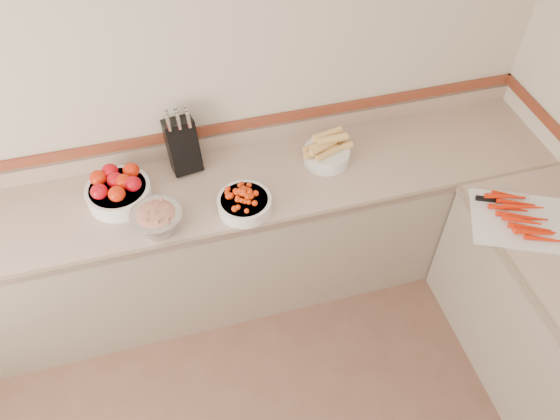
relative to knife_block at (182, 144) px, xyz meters
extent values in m
plane|color=beige|center=(0.05, 0.10, 0.24)|extent=(4.00, 0.00, 4.00)
cube|color=tan|center=(0.05, -0.22, -0.18)|extent=(4.00, 0.65, 0.04)
cube|color=gray|center=(0.05, -0.22, -0.63)|extent=(4.00, 0.63, 0.86)
cube|color=#8C745E|center=(0.05, -0.54, -0.18)|extent=(4.00, 0.02, 0.04)
cube|color=tan|center=(0.05, 0.09, -0.11)|extent=(4.00, 0.02, 0.10)
cube|color=brown|center=(0.05, 0.09, -0.01)|extent=(4.00, 0.02, 0.06)
cube|color=black|center=(0.00, 0.00, -0.01)|extent=(0.19, 0.22, 0.32)
cylinder|color=silver|center=(-0.05, -0.03, 0.18)|extent=(0.03, 0.04, 0.08)
cylinder|color=silver|center=(0.00, -0.03, 0.18)|extent=(0.03, 0.04, 0.08)
cylinder|color=silver|center=(0.05, -0.03, 0.18)|extent=(0.03, 0.04, 0.08)
cylinder|color=silver|center=(-0.05, 0.00, 0.18)|extent=(0.03, 0.04, 0.08)
cylinder|color=silver|center=(0.00, 0.00, 0.18)|extent=(0.03, 0.04, 0.08)
cylinder|color=silver|center=(0.05, 0.00, 0.18)|extent=(0.03, 0.04, 0.08)
cylinder|color=silver|center=(-0.05, 0.03, 0.18)|extent=(0.03, 0.04, 0.08)
cylinder|color=silver|center=(0.00, 0.03, 0.18)|extent=(0.03, 0.04, 0.08)
cylinder|color=silver|center=(0.05, 0.03, 0.18)|extent=(0.03, 0.04, 0.08)
cylinder|color=white|center=(-0.37, -0.17, -0.11)|extent=(0.34, 0.34, 0.09)
torus|color=white|center=(-0.37, -0.17, -0.07)|extent=(0.34, 0.34, 0.01)
cylinder|color=white|center=(-0.37, -0.17, -0.07)|extent=(0.30, 0.30, 0.01)
ellipsoid|color=red|center=(-0.46, -0.21, -0.03)|extent=(0.09, 0.09, 0.08)
ellipsoid|color=red|center=(-0.37, -0.25, -0.03)|extent=(0.09, 0.09, 0.08)
ellipsoid|color=red|center=(-0.29, -0.20, -0.03)|extent=(0.09, 0.09, 0.08)
ellipsoid|color=red|center=(-0.46, -0.11, -0.03)|extent=(0.09, 0.09, 0.08)
ellipsoid|color=red|center=(-0.37, -0.15, -0.03)|extent=(0.09, 0.09, 0.08)
ellipsoid|color=red|center=(-0.29, -0.10, -0.03)|extent=(0.09, 0.09, 0.08)
ellipsoid|color=red|center=(-0.40, -0.08, -0.03)|extent=(0.09, 0.09, 0.08)
ellipsoid|color=red|center=(-0.33, -0.17, -0.03)|extent=(0.09, 0.09, 0.08)
cylinder|color=white|center=(0.25, -0.41, -0.12)|extent=(0.28, 0.28, 0.07)
torus|color=white|center=(0.25, -0.41, -0.09)|extent=(0.28, 0.28, 0.01)
cylinder|color=white|center=(0.25, -0.41, -0.09)|extent=(0.25, 0.25, 0.01)
sphere|color=red|center=(0.17, -0.36, -0.06)|extent=(0.03, 0.03, 0.03)
sphere|color=red|center=(0.27, -0.40, -0.04)|extent=(0.03, 0.03, 0.03)
sphere|color=red|center=(0.28, -0.32, -0.06)|extent=(0.03, 0.03, 0.03)
sphere|color=red|center=(0.17, -0.36, -0.06)|extent=(0.03, 0.03, 0.03)
sphere|color=red|center=(0.27, -0.43, -0.04)|extent=(0.03, 0.03, 0.03)
sphere|color=red|center=(0.25, -0.39, -0.03)|extent=(0.03, 0.03, 0.03)
sphere|color=red|center=(0.31, -0.40, -0.05)|extent=(0.03, 0.03, 0.03)
sphere|color=red|center=(0.29, -0.43, -0.04)|extent=(0.03, 0.03, 0.03)
sphere|color=red|center=(0.23, -0.40, -0.03)|extent=(0.03, 0.03, 0.03)
sphere|color=red|center=(0.22, -0.40, -0.04)|extent=(0.03, 0.03, 0.03)
sphere|color=red|center=(0.27, -0.40, -0.03)|extent=(0.03, 0.03, 0.03)
sphere|color=red|center=(0.24, -0.40, -0.03)|extent=(0.03, 0.03, 0.03)
sphere|color=red|center=(0.26, -0.44, -0.04)|extent=(0.03, 0.03, 0.03)
sphere|color=red|center=(0.32, -0.45, -0.06)|extent=(0.03, 0.03, 0.03)
sphere|color=red|center=(0.19, -0.38, -0.04)|extent=(0.03, 0.03, 0.03)
sphere|color=red|center=(0.23, -0.39, -0.03)|extent=(0.03, 0.03, 0.03)
sphere|color=red|center=(0.20, -0.48, -0.06)|extent=(0.03, 0.03, 0.03)
sphere|color=red|center=(0.29, -0.38, -0.04)|extent=(0.03, 0.03, 0.03)
sphere|color=red|center=(0.34, -0.38, -0.06)|extent=(0.03, 0.03, 0.03)
sphere|color=red|center=(0.26, -0.39, -0.02)|extent=(0.03, 0.03, 0.03)
sphere|color=red|center=(0.29, -0.35, -0.05)|extent=(0.03, 0.03, 0.03)
sphere|color=red|center=(0.24, -0.38, -0.03)|extent=(0.03, 0.03, 0.03)
sphere|color=red|center=(0.26, -0.36, -0.04)|extent=(0.03, 0.03, 0.03)
sphere|color=red|center=(0.27, -0.37, -0.04)|extent=(0.03, 0.03, 0.03)
sphere|color=red|center=(0.23, -0.45, -0.04)|extent=(0.03, 0.03, 0.03)
sphere|color=red|center=(0.33, -0.37, -0.06)|extent=(0.03, 0.03, 0.03)
sphere|color=red|center=(0.24, -0.35, -0.04)|extent=(0.03, 0.03, 0.03)
sphere|color=red|center=(0.25, -0.41, -0.02)|extent=(0.03, 0.03, 0.03)
sphere|color=red|center=(0.26, -0.46, -0.05)|extent=(0.03, 0.03, 0.03)
sphere|color=red|center=(0.27, -0.40, -0.03)|extent=(0.03, 0.03, 0.03)
sphere|color=red|center=(0.25, -0.40, -0.02)|extent=(0.03, 0.03, 0.03)
sphere|color=red|center=(0.24, -0.34, -0.05)|extent=(0.03, 0.03, 0.03)
sphere|color=red|center=(0.18, -0.34, -0.06)|extent=(0.03, 0.03, 0.03)
sphere|color=red|center=(0.26, -0.47, -0.05)|extent=(0.03, 0.03, 0.03)
sphere|color=red|center=(0.24, -0.44, -0.04)|extent=(0.03, 0.03, 0.03)
sphere|color=red|center=(0.19, -0.33, -0.06)|extent=(0.03, 0.03, 0.03)
cylinder|color=white|center=(0.77, -0.17, -0.12)|extent=(0.26, 0.26, 0.08)
torus|color=white|center=(0.77, -0.17, -0.09)|extent=(0.26, 0.26, 0.01)
cylinder|color=#F2BB64|center=(0.72, -0.19, -0.06)|extent=(0.18, 0.08, 0.04)
cylinder|color=#F2BB64|center=(0.77, -0.21, -0.06)|extent=(0.18, 0.10, 0.04)
cylinder|color=#F2BB64|center=(0.83, -0.18, -0.06)|extent=(0.18, 0.05, 0.04)
cylinder|color=#F2BB64|center=(0.73, -0.13, -0.06)|extent=(0.18, 0.09, 0.04)
cylinder|color=#F2BB64|center=(0.81, -0.13, -0.06)|extent=(0.17, 0.04, 0.04)
cylinder|color=#F2BB64|center=(0.76, -0.17, -0.02)|extent=(0.18, 0.09, 0.04)
cylinder|color=#F2BB64|center=(0.81, -0.16, -0.02)|extent=(0.18, 0.06, 0.04)
cylinder|color=#F2BB64|center=(0.78, -0.14, 0.01)|extent=(0.18, 0.08, 0.04)
cylinder|color=#F2BB64|center=(0.74, -0.19, -0.02)|extent=(0.18, 0.10, 0.04)
cylinder|color=#F2BB64|center=(0.79, -0.19, 0.01)|extent=(0.17, 0.05, 0.04)
cylinder|color=#B2B2BA|center=(-0.20, -0.43, -0.10)|extent=(0.26, 0.26, 0.12)
torus|color=#B2B2BA|center=(-0.20, -0.43, -0.04)|extent=(0.26, 0.26, 0.01)
ellipsoid|color=#BD155B|center=(-0.20, -0.43, -0.05)|extent=(0.21, 0.21, 0.07)
cube|color=#BD155B|center=(-0.25, -0.47, -0.03)|extent=(0.02, 0.02, 0.02)
cube|color=#AAC25E|center=(-0.24, -0.44, -0.02)|extent=(0.02, 0.02, 0.02)
cube|color=#BD155B|center=(-0.20, -0.50, -0.02)|extent=(0.02, 0.02, 0.02)
cube|color=#AAC25E|center=(-0.14, -0.42, -0.03)|extent=(0.02, 0.02, 0.02)
cube|color=#BD155B|center=(-0.21, -0.43, -0.02)|extent=(0.02, 0.02, 0.02)
cube|color=#AAC25E|center=(-0.15, -0.49, -0.02)|extent=(0.02, 0.02, 0.02)
cube|color=#BD155B|center=(-0.20, -0.45, -0.02)|extent=(0.02, 0.02, 0.02)
cube|color=#AAC25E|center=(-0.21, -0.39, -0.03)|extent=(0.02, 0.02, 0.02)
cube|color=#BD155B|center=(-0.21, -0.38, -0.03)|extent=(0.02, 0.02, 0.02)
cube|color=#AAC25E|center=(-0.18, -0.42, -0.03)|extent=(0.02, 0.02, 0.02)
cube|color=#BD155B|center=(-0.16, -0.36, -0.02)|extent=(0.02, 0.02, 0.02)
cube|color=#AAC25E|center=(-0.20, -0.41, -0.03)|extent=(0.02, 0.02, 0.02)
cube|color=#BD155B|center=(-0.18, -0.39, -0.03)|extent=(0.02, 0.02, 0.02)
cube|color=#AAC25E|center=(-0.20, -0.44, -0.03)|extent=(0.02, 0.02, 0.02)
cube|color=white|center=(1.59, -0.86, -0.15)|extent=(0.60, 0.54, 0.01)
cone|color=red|center=(1.59, -1.01, -0.13)|extent=(0.18, 0.11, 0.03)
cone|color=red|center=(1.59, -0.99, -0.10)|extent=(0.18, 0.11, 0.03)
cone|color=red|center=(1.59, -0.96, -0.13)|extent=(0.18, 0.11, 0.03)
cone|color=red|center=(1.59, -0.93, -0.13)|extent=(0.18, 0.11, 0.03)
cone|color=red|center=(1.59, -0.90, -0.10)|extent=(0.18, 0.11, 0.03)
cone|color=red|center=(1.59, -0.87, -0.13)|extent=(0.18, 0.11, 0.03)
cone|color=red|center=(1.59, -0.84, -0.13)|extent=(0.18, 0.11, 0.03)
cone|color=red|center=(1.59, -0.82, -0.10)|extent=(0.18, 0.11, 0.03)
cone|color=red|center=(1.59, -0.79, -0.13)|extent=(0.18, 0.11, 0.03)
cone|color=red|center=(1.59, -0.76, -0.13)|extent=(0.18, 0.11, 0.03)
cone|color=red|center=(1.59, -0.73, -0.10)|extent=(0.18, 0.11, 0.03)
cone|color=red|center=(1.59, -0.70, -0.13)|extent=(0.18, 0.11, 0.03)
cube|color=silver|center=(1.63, -0.69, -0.14)|extent=(0.20, 0.12, 0.00)
cube|color=black|center=(1.48, -0.69, -0.13)|extent=(0.11, 0.06, 0.02)
camera|label=1|loc=(-0.07, -2.29, 1.97)|focal=35.00mm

